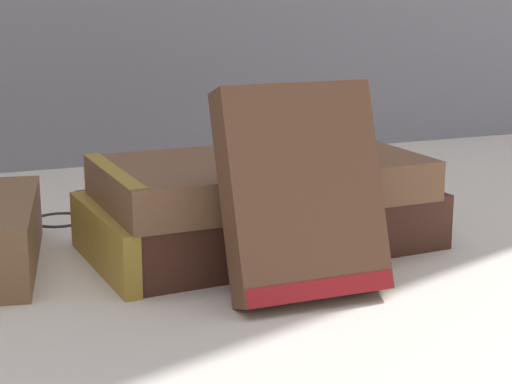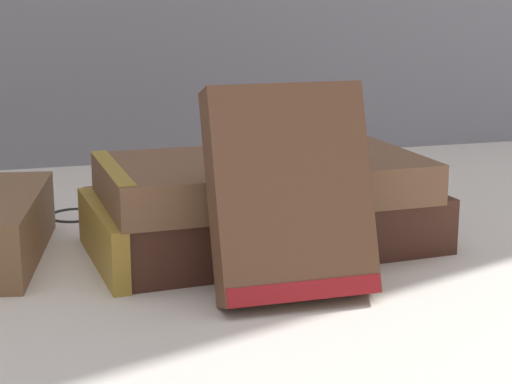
{
  "view_description": "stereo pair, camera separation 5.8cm",
  "coord_description": "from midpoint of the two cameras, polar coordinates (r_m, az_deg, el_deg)",
  "views": [
    {
      "loc": [
        -0.24,
        -0.58,
        0.2
      ],
      "look_at": [
        -0.01,
        -0.01,
        0.05
      ],
      "focal_mm": 60.0,
      "sensor_mm": 36.0,
      "label": 1
    },
    {
      "loc": [
        -0.19,
        -0.59,
        0.2
      ],
      "look_at": [
        -0.01,
        -0.01,
        0.05
      ],
      "focal_mm": 60.0,
      "sensor_mm": 36.0,
      "label": 2
    }
  ],
  "objects": [
    {
      "name": "ground_plane",
      "position": [
        0.65,
        -1.74,
        -3.93
      ],
      "size": [
        3.0,
        3.0,
        0.0
      ],
      "primitive_type": "plane",
      "color": "silver"
    },
    {
      "name": "book_flat_bottom",
      "position": [
        0.65,
        -2.95,
        -1.99
      ],
      "size": [
        0.26,
        0.16,
        0.04
      ],
      "rotation": [
        0.0,
        0.0,
        0.07
      ],
      "color": "#422319",
      "rests_on": "ground_plane"
    },
    {
      "name": "book_flat_top",
      "position": [
        0.64,
        -2.81,
        0.95
      ],
      "size": [
        0.24,
        0.14,
        0.03
      ],
      "rotation": [
        0.0,
        0.0,
        0.03
      ],
      "color": "brown",
      "rests_on": "book_flat_bottom"
    },
    {
      "name": "reading_glasses",
      "position": [
        0.77,
        -13.08,
        -1.49
      ],
      "size": [
        0.11,
        0.06,
        0.0
      ],
      "rotation": [
        0.0,
        0.0,
        0.13
      ],
      "color": "black",
      "rests_on": "ground_plane"
    },
    {
      "name": "pocket_watch",
      "position": [
        0.64,
        1.24,
        2.56
      ],
      "size": [
        0.05,
        0.05,
        0.01
      ],
      "color": "silver",
      "rests_on": "book_flat_top"
    },
    {
      "name": "book_leaning_front",
      "position": [
        0.54,
        0.1,
        -0.54
      ],
      "size": [
        0.1,
        0.07,
        0.14
      ],
      "rotation": [
        -0.32,
        0.0,
        0.0
      ],
      "color": "brown",
      "rests_on": "ground_plane"
    }
  ]
}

